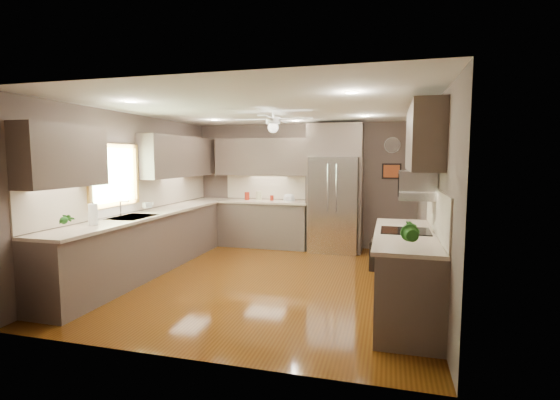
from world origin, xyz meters
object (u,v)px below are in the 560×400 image
at_px(soap_bottle, 148,205).
at_px(bowl, 289,200).
at_px(canister_d, 272,198).
at_px(refrigerator, 335,190).
at_px(potted_plant_right, 411,232).
at_px(microwave, 416,185).
at_px(stool, 383,255).
at_px(paper_towel, 93,214).
at_px(canister_c, 259,196).
at_px(canister_a, 247,196).
at_px(potted_plant_left, 65,219).

xyz_separation_m(soap_bottle, bowl, (1.86, 2.06, -0.07)).
height_order(canister_d, refrigerator, refrigerator).
xyz_separation_m(potted_plant_right, refrigerator, (-1.21, 3.95, 0.06)).
distance_m(bowl, refrigerator, 0.95).
distance_m(microwave, stool, 2.03).
relative_size(canister_d, paper_towel, 0.37).
relative_size(canister_c, paper_towel, 0.67).
xyz_separation_m(canister_d, microwave, (2.60, -2.74, 0.48)).
relative_size(canister_a, stool, 0.34).
bearing_deg(stool, potted_plant_left, -142.62).
relative_size(canister_c, refrigerator, 0.08).
xyz_separation_m(canister_c, potted_plant_left, (-1.09, -4.00, 0.05)).
height_order(bowl, paper_towel, paper_towel).
relative_size(potted_plant_left, bowl, 1.22).
xyz_separation_m(soap_bottle, potted_plant_left, (0.12, -1.89, 0.05)).
bearing_deg(refrigerator, potted_plant_right, -72.96).
bearing_deg(potted_plant_right, refrigerator, 107.04).
relative_size(canister_d, potted_plant_left, 0.38).
bearing_deg(stool, canister_c, 153.94).
height_order(potted_plant_left, paper_towel, paper_towel).
bearing_deg(canister_d, canister_c, 168.32).
xyz_separation_m(canister_d, paper_towel, (-1.38, -3.48, 0.08)).
distance_m(canister_a, canister_d, 0.55).
xyz_separation_m(canister_a, canister_c, (0.25, 0.01, 0.01)).
height_order(canister_c, potted_plant_right, potted_plant_right).
height_order(canister_c, microwave, microwave).
bearing_deg(bowl, canister_a, 178.08).
height_order(soap_bottle, potted_plant_right, potted_plant_right).
distance_m(potted_plant_left, stool, 4.63).
relative_size(potted_plant_left, microwave, 0.52).
xyz_separation_m(potted_plant_left, bowl, (1.74, 3.96, -0.11)).
relative_size(canister_c, canister_d, 1.84).
height_order(canister_c, bowl, canister_c).
bearing_deg(canister_d, potted_plant_left, -109.46).
bearing_deg(potted_plant_right, bowl, 118.09).
distance_m(refrigerator, paper_towel, 4.35).
xyz_separation_m(canister_c, stool, (2.53, -1.23, -0.79)).
distance_m(canister_c, stool, 2.92).
bearing_deg(potted_plant_right, canister_c, 124.54).
xyz_separation_m(refrigerator, microwave, (1.33, -2.71, 0.29)).
xyz_separation_m(canister_a, soap_bottle, (-0.97, -2.09, 0.02)).
distance_m(canister_c, canister_d, 0.31).
height_order(canister_a, microwave, microwave).
xyz_separation_m(canister_c, soap_bottle, (-1.21, -2.11, 0.01)).
xyz_separation_m(canister_d, potted_plant_left, (-1.39, -3.94, 0.08)).
xyz_separation_m(refrigerator, stool, (0.95, -1.14, -0.95)).
height_order(canister_a, stool, canister_a).
distance_m(canister_c, potted_plant_right, 4.91).
bearing_deg(bowl, stool, -32.41).
xyz_separation_m(canister_a, potted_plant_left, (-0.84, -3.99, 0.06)).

